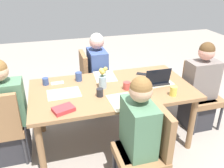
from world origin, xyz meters
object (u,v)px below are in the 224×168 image
person_head_left_left_near (199,92)px  flower_vase (103,78)px  phone_black (142,74)px  coffee_mug_centre_right (100,92)px  chair_far_right_near (148,147)px  coffee_mug_near_right (173,91)px  laptop_head_left_left_near (155,80)px  book_red_cover (64,109)px  dining_table (112,94)px  coffee_mug_near_left (46,81)px  person_far_right_near (138,142)px  person_head_right_left_mid (8,117)px  chair_near_left_far (92,78)px  chair_head_right_left_mid (2,124)px  coffee_mug_far_left (79,77)px  chair_head_left_left_near (200,90)px  person_near_left_far (97,78)px  coffee_mug_centre_left (127,86)px  phone_silver (57,83)px

person_head_left_left_near → flower_vase: size_ratio=4.69×
phone_black → coffee_mug_centre_right: bearing=-114.9°
chair_far_right_near → coffee_mug_near_right: chair_far_right_near is taller
person_head_left_left_near → chair_far_right_near: person_head_left_left_near is taller
laptop_head_left_left_near → book_red_cover: bearing=15.7°
dining_table → coffee_mug_near_right: bearing=149.2°
coffee_mug_near_left → coffee_mug_near_right: (-1.33, 0.65, 0.01)m
person_far_right_near → coffee_mug_centre_right: bearing=-69.7°
chair_far_right_near → coffee_mug_near_right: 0.72m
person_head_right_left_mid → chair_near_left_far: person_head_right_left_mid is taller
person_head_left_left_near → book_red_cover: 1.83m
chair_head_right_left_mid → chair_far_right_near: (-1.34, 0.76, 0.00)m
person_far_right_near → person_head_left_left_near: bearing=-147.9°
person_far_right_near → coffee_mug_centre_right: person_far_right_near is taller
person_head_right_left_mid → chair_far_right_near: size_ratio=1.33×
chair_far_right_near → dining_table: bearing=-82.0°
coffee_mug_far_left → chair_head_left_left_near: bearing=171.1°
flower_vase → book_red_cover: 0.63m
person_near_left_far → coffee_mug_centre_left: 0.91m
chair_head_right_left_mid → phone_silver: chair_head_right_left_mid is taller
chair_head_left_left_near → laptop_head_left_left_near: laptop_head_left_left_near is taller
coffee_mug_centre_left → chair_far_right_near: bearing=86.8°
person_head_right_left_mid → book_red_cover: 0.73m
book_red_cover → chair_far_right_near: bearing=127.3°
chair_head_left_left_near → coffee_mug_centre_left: 1.14m
person_far_right_near → laptop_head_left_left_near: size_ratio=3.73×
chair_head_left_left_near → phone_silver: 1.89m
chair_near_left_far → laptop_head_left_left_near: 1.10m
chair_far_right_near → phone_black: (-0.38, -1.08, 0.24)m
person_near_left_far → coffee_mug_near_left: size_ratio=13.94×
laptop_head_left_left_near → coffee_mug_centre_right: laptop_head_left_left_near is taller
person_head_right_left_mid → chair_near_left_far: bearing=-143.2°
person_head_right_left_mid → coffee_mug_near_left: size_ratio=13.94×
chair_far_right_near → chair_near_left_far: bearing=-83.4°
chair_far_right_near → coffee_mug_centre_left: (-0.04, -0.73, 0.28)m
person_head_left_left_near → chair_head_right_left_mid: size_ratio=1.33×
person_near_left_far → coffee_mug_far_left: 0.64m
person_far_right_near → coffee_mug_far_left: person_far_right_near is taller
chair_head_left_left_near → book_red_cover: size_ratio=4.50×
person_far_right_near → phone_silver: (0.64, -1.05, 0.21)m
chair_far_right_near → coffee_mug_far_left: size_ratio=8.29×
chair_head_left_left_near → coffee_mug_near_left: size_ratio=10.50×
person_far_right_near → coffee_mug_near_right: (-0.56, -0.39, 0.26)m
coffee_mug_centre_left → coffee_mug_near_left: bearing=-22.7°
coffee_mug_near_left → chair_far_right_near: bearing=127.6°
person_head_right_left_mid → coffee_mug_far_left: person_head_right_left_mid is taller
flower_vase → coffee_mug_near_left: (0.64, -0.26, -0.08)m
person_far_right_near → coffee_mug_centre_left: person_far_right_near is taller
flower_vase → person_far_right_near: bearing=100.2°
person_far_right_near → coffee_mug_near_left: person_far_right_near is taller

